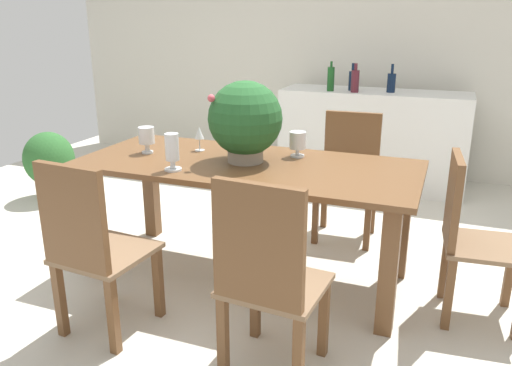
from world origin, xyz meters
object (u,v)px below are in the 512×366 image
object	(u,v)px
dining_table	(247,181)
wine_bottle_clear	(352,80)
crystal_vase_left	(298,142)
crystal_vase_center_near	(147,137)
chair_far_right	(349,169)
kitchen_counter	(372,139)
chair_near_left	(91,244)
chair_foot_end	(469,232)
potted_plant_floor	(49,161)
wine_bottle_green	(391,82)
wine_bottle_dark	(355,81)
crystal_vase_right	(172,150)
chair_near_right	(267,274)
flower_centerpiece	(245,120)
wine_glass	(199,134)
wine_bottle_amber	(331,79)

from	to	relation	value
dining_table	wine_bottle_clear	world-z (taller)	wine_bottle_clear
crystal_vase_left	crystal_vase_center_near	distance (m)	0.98
chair_far_right	kitchen_counter	distance (m)	1.29
chair_near_left	chair_foot_end	xyz separation A→B (m)	(1.77, 0.90, -0.02)
potted_plant_floor	chair_far_right	bearing A→B (deg)	3.54
wine_bottle_green	wine_bottle_dark	distance (m)	0.34
chair_far_right	crystal_vase_left	bearing A→B (deg)	-110.53
chair_near_left	chair_foot_end	bearing A→B (deg)	-148.51
wine_bottle_green	kitchen_counter	bearing A→B (deg)	163.86
crystal_vase_left	wine_bottle_dark	xyz separation A→B (m)	(0.01, 1.78, 0.18)
chair_far_right	crystal_vase_right	bearing A→B (deg)	-126.00
chair_near_right	crystal_vase_center_near	size ratio (longest dim) A/B	5.70
kitchen_counter	potted_plant_floor	world-z (taller)	kitchen_counter
chair_foot_end	wine_bottle_clear	distance (m)	2.47
chair_near_right	crystal_vase_left	bearing A→B (deg)	-75.33
crystal_vase_right	wine_bottle_clear	xyz separation A→B (m)	(0.55, 2.46, 0.15)
crystal_vase_right	wine_bottle_green	world-z (taller)	wine_bottle_green
chair_near_right	flower_centerpiece	xyz separation A→B (m)	(-0.47, 0.92, 0.48)
wine_glass	wine_bottle_green	bearing A→B (deg)	63.75
wine_bottle_green	wine_bottle_clear	world-z (taller)	wine_bottle_green
chair_far_right	chair_foot_end	bearing A→B (deg)	-49.93
flower_centerpiece	wine_glass	size ratio (longest dim) A/B	3.07
chair_near_left	wine_bottle_amber	size ratio (longest dim) A/B	3.48
chair_near_right	crystal_vase_right	world-z (taller)	chair_near_right
chair_near_right	crystal_vase_right	distance (m)	1.05
wine_bottle_amber	chair_far_right	bearing A→B (deg)	-69.21
dining_table	wine_glass	bearing A→B (deg)	158.79
crystal_vase_center_near	chair_foot_end	bearing A→B (deg)	0.45
wine_bottle_green	flower_centerpiece	bearing A→B (deg)	-105.57
flower_centerpiece	potted_plant_floor	world-z (taller)	flower_centerpiece
chair_near_right	wine_bottle_dark	distance (m)	2.98
dining_table	wine_bottle_clear	size ratio (longest dim) A/B	8.07
dining_table	crystal_vase_left	world-z (taller)	crystal_vase_left
wine_bottle_clear	crystal_vase_left	bearing A→B (deg)	-89.00
crystal_vase_center_near	chair_near_right	bearing A→B (deg)	-37.40
chair_far_right	crystal_vase_left	xyz separation A→B (m)	(-0.21, -0.66, 0.34)
dining_table	chair_foot_end	world-z (taller)	chair_foot_end
chair_far_right	crystal_vase_center_near	xyz separation A→B (m)	(-1.15, -0.92, 0.35)
chair_far_right	wine_bottle_clear	bearing A→B (deg)	98.69
wine_bottle_clear	wine_bottle_dark	xyz separation A→B (m)	(0.05, -0.12, 0.01)
crystal_vase_left	chair_far_right	bearing A→B (deg)	71.96
chair_foot_end	crystal_vase_left	size ratio (longest dim) A/B	5.70
dining_table	kitchen_counter	size ratio (longest dim) A/B	1.17
chair_near_left	crystal_vase_left	distance (m)	1.40
chair_far_right	wine_bottle_amber	bearing A→B (deg)	108.30
flower_centerpiece	potted_plant_floor	size ratio (longest dim) A/B	0.79
wine_bottle_clear	wine_bottle_dark	world-z (taller)	wine_bottle_dark
wine_glass	crystal_vase_right	bearing A→B (deg)	-82.04
chair_near_left	flower_centerpiece	xyz separation A→B (m)	(0.46, 0.92, 0.50)
dining_table	chair_near_left	xyz separation A→B (m)	(-0.47, -0.91, -0.12)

